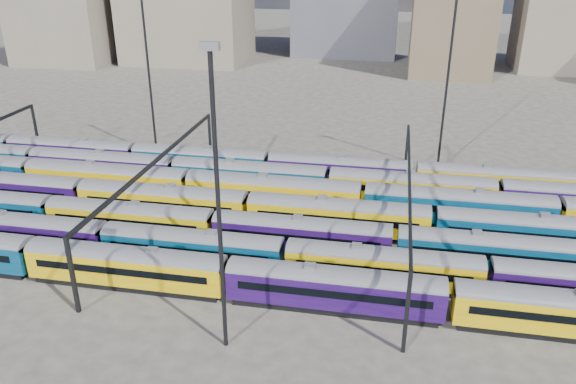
% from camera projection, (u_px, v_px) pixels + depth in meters
% --- Properties ---
extents(ground, '(500.00, 500.00, 0.00)m').
position_uv_depth(ground, '(319.00, 233.00, 67.31)').
color(ground, '#423E38').
rests_on(ground, ground).
extents(rake_0, '(145.28, 3.03, 5.11)m').
position_uv_depth(rake_0, '(335.00, 285.00, 52.14)').
color(rake_0, black).
rests_on(rake_0, ground).
extents(rake_1, '(99.50, 2.92, 4.90)m').
position_uv_depth(rake_1, '(383.00, 263.00, 55.93)').
color(rake_1, black).
rests_on(rake_1, ground).
extents(rake_2, '(121.60, 2.97, 4.99)m').
position_uv_depth(rake_2, '(395.00, 240.00, 60.22)').
color(rake_2, black).
rests_on(rake_2, ground).
extents(rake_3, '(130.28, 3.18, 5.36)m').
position_uv_depth(rake_3, '(433.00, 221.00, 63.91)').
color(rake_3, black).
rests_on(rake_3, ground).
extents(rake_4, '(136.84, 3.33, 5.63)m').
position_uv_depth(rake_4, '(363.00, 196.00, 69.79)').
color(rake_4, black).
rests_on(rake_4, ground).
extents(rake_5, '(108.57, 3.18, 5.36)m').
position_uv_depth(rake_5, '(249.00, 174.00, 77.08)').
color(rake_5, black).
rests_on(rake_5, ground).
extents(rake_6, '(103.44, 3.03, 5.10)m').
position_uv_depth(rake_6, '(200.00, 158.00, 83.17)').
color(rake_6, black).
rests_on(rake_6, ground).
extents(gantry_1, '(0.35, 40.35, 8.03)m').
position_uv_depth(gantry_1, '(157.00, 168.00, 68.03)').
color(gantry_1, black).
rests_on(gantry_1, ground).
extents(gantry_2, '(0.35, 40.35, 8.03)m').
position_uv_depth(gantry_2, '(409.00, 187.00, 62.84)').
color(gantry_2, black).
rests_on(gantry_2, ground).
extents(mast_1, '(1.40, 0.50, 25.60)m').
position_uv_depth(mast_1, '(148.00, 70.00, 86.63)').
color(mast_1, black).
rests_on(mast_1, ground).
extents(mast_2, '(1.40, 0.50, 25.60)m').
position_uv_depth(mast_2, '(218.00, 197.00, 42.77)').
color(mast_2, black).
rests_on(mast_2, ground).
extents(mast_3, '(1.40, 0.50, 25.60)m').
position_uv_depth(mast_3, '(448.00, 79.00, 80.65)').
color(mast_3, black).
rests_on(mast_3, ground).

